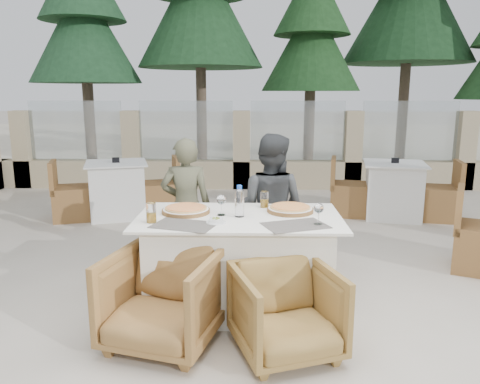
{
  "coord_description": "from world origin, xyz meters",
  "views": [
    {
      "loc": [
        0.17,
        -3.64,
        1.72
      ],
      "look_at": [
        0.08,
        0.21,
        0.9
      ],
      "focal_mm": 35.0,
      "sensor_mm": 36.0,
      "label": 1
    }
  ],
  "objects_px": {
    "beer_glass_right": "(264,199)",
    "diner_right": "(270,208)",
    "dining_table": "(239,262)",
    "pizza_left": "(186,210)",
    "wine_glass_corner": "(319,213)",
    "armchair_near_left": "(163,299)",
    "diner_left": "(186,207)",
    "olive_dish": "(216,220)",
    "bg_table_b": "(393,190)",
    "wine_glass_centre": "(221,204)",
    "beer_glass_left": "(151,213)",
    "pizza_right": "(290,209)",
    "water_bottle": "(239,201)",
    "bg_table_a": "(117,190)",
    "armchair_far_right": "(279,238)",
    "armchair_far_left": "(183,240)",
    "armchair_near_right": "(286,311)"
  },
  "relations": [
    {
      "from": "beer_glass_right",
      "to": "diner_right",
      "type": "relative_size",
      "value": 0.1
    },
    {
      "from": "dining_table",
      "to": "pizza_left",
      "type": "relative_size",
      "value": 4.13
    },
    {
      "from": "dining_table",
      "to": "wine_glass_corner",
      "type": "xyz_separation_m",
      "value": [
        0.59,
        -0.23,
        0.48
      ]
    },
    {
      "from": "dining_table",
      "to": "armchair_near_left",
      "type": "xyz_separation_m",
      "value": [
        -0.51,
        -0.57,
        -0.05
      ]
    },
    {
      "from": "dining_table",
      "to": "diner_left",
      "type": "distance_m",
      "value": 0.96
    },
    {
      "from": "olive_dish",
      "to": "diner_left",
      "type": "bearing_deg",
      "value": 110.43
    },
    {
      "from": "dining_table",
      "to": "bg_table_b",
      "type": "distance_m",
      "value": 3.55
    },
    {
      "from": "diner_right",
      "to": "olive_dish",
      "type": "bearing_deg",
      "value": 82.77
    },
    {
      "from": "wine_glass_centre",
      "to": "beer_glass_left",
      "type": "relative_size",
      "value": 1.24
    },
    {
      "from": "pizza_right",
      "to": "armchair_near_left",
      "type": "relative_size",
      "value": 0.51
    },
    {
      "from": "water_bottle",
      "to": "bg_table_a",
      "type": "height_order",
      "value": "water_bottle"
    },
    {
      "from": "olive_dish",
      "to": "wine_glass_corner",
      "type": "bearing_deg",
      "value": -2.15
    },
    {
      "from": "bg_table_a",
      "to": "olive_dish",
      "type": "bearing_deg",
      "value": -78.19
    },
    {
      "from": "beer_glass_left",
      "to": "bg_table_a",
      "type": "distance_m",
      "value": 3.26
    },
    {
      "from": "pizza_right",
      "to": "olive_dish",
      "type": "xyz_separation_m",
      "value": [
        -0.58,
        -0.35,
        -0.0
      ]
    },
    {
      "from": "wine_glass_centre",
      "to": "wine_glass_corner",
      "type": "height_order",
      "value": "same"
    },
    {
      "from": "wine_glass_corner",
      "to": "armchair_far_right",
      "type": "relative_size",
      "value": 0.3
    },
    {
      "from": "beer_glass_right",
      "to": "diner_left",
      "type": "bearing_deg",
      "value": 147.79
    },
    {
      "from": "beer_glass_left",
      "to": "water_bottle",
      "type": "bearing_deg",
      "value": 15.63
    },
    {
      "from": "wine_glass_centre",
      "to": "bg_table_b",
      "type": "relative_size",
      "value": 0.11
    },
    {
      "from": "pizza_left",
      "to": "water_bottle",
      "type": "xyz_separation_m",
      "value": [
        0.43,
        -0.11,
        0.1
      ]
    },
    {
      "from": "beer_glass_right",
      "to": "water_bottle",
      "type": "bearing_deg",
      "value": -123.61
    },
    {
      "from": "water_bottle",
      "to": "bg_table_a",
      "type": "relative_size",
      "value": 0.15
    },
    {
      "from": "olive_dish",
      "to": "armchair_near_left",
      "type": "height_order",
      "value": "olive_dish"
    },
    {
      "from": "water_bottle",
      "to": "armchair_far_right",
      "type": "relative_size",
      "value": 0.41
    },
    {
      "from": "beer_glass_right",
      "to": "diner_right",
      "type": "bearing_deg",
      "value": 79.35
    },
    {
      "from": "diner_right",
      "to": "armchair_far_left",
      "type": "bearing_deg",
      "value": 4.36
    },
    {
      "from": "beer_glass_left",
      "to": "diner_right",
      "type": "height_order",
      "value": "diner_right"
    },
    {
      "from": "pizza_right",
      "to": "diner_left",
      "type": "distance_m",
      "value": 1.12
    },
    {
      "from": "pizza_left",
      "to": "bg_table_b",
      "type": "bearing_deg",
      "value": 47.92
    },
    {
      "from": "pizza_right",
      "to": "armchair_far_left",
      "type": "bearing_deg",
      "value": 143.93
    },
    {
      "from": "armchair_far_right",
      "to": "armchair_near_right",
      "type": "relative_size",
      "value": 0.93
    },
    {
      "from": "wine_glass_centre",
      "to": "bg_table_b",
      "type": "height_order",
      "value": "wine_glass_centre"
    },
    {
      "from": "pizza_right",
      "to": "diner_right",
      "type": "xyz_separation_m",
      "value": [
        -0.14,
        0.47,
        -0.11
      ]
    },
    {
      "from": "beer_glass_left",
      "to": "armchair_far_right",
      "type": "relative_size",
      "value": 0.24
    },
    {
      "from": "wine_glass_corner",
      "to": "armchair_near_left",
      "type": "distance_m",
      "value": 1.27
    },
    {
      "from": "water_bottle",
      "to": "diner_right",
      "type": "height_order",
      "value": "diner_right"
    },
    {
      "from": "diner_right",
      "to": "bg_table_b",
      "type": "distance_m",
      "value": 2.91
    },
    {
      "from": "pizza_left",
      "to": "diner_right",
      "type": "xyz_separation_m",
      "value": [
        0.7,
        0.52,
        -0.11
      ]
    },
    {
      "from": "armchair_far_left",
      "to": "armchair_near_left",
      "type": "bearing_deg",
      "value": 90.83
    },
    {
      "from": "diner_left",
      "to": "olive_dish",
      "type": "bearing_deg",
      "value": 106.87
    },
    {
      "from": "diner_left",
      "to": "diner_right",
      "type": "distance_m",
      "value": 0.8
    },
    {
      "from": "bg_table_b",
      "to": "bg_table_a",
      "type": "bearing_deg",
      "value": -168.36
    },
    {
      "from": "olive_dish",
      "to": "water_bottle",
      "type": "bearing_deg",
      "value": 48.02
    },
    {
      "from": "water_bottle",
      "to": "armchair_near_left",
      "type": "xyz_separation_m",
      "value": [
        -0.51,
        -0.56,
        -0.56
      ]
    },
    {
      "from": "olive_dish",
      "to": "bg_table_b",
      "type": "distance_m",
      "value": 3.83
    },
    {
      "from": "beer_glass_left",
      "to": "diner_right",
      "type": "relative_size",
      "value": 0.11
    },
    {
      "from": "dining_table",
      "to": "beer_glass_right",
      "type": "height_order",
      "value": "beer_glass_right"
    },
    {
      "from": "pizza_right",
      "to": "bg_table_a",
      "type": "xyz_separation_m",
      "value": [
        -2.19,
        2.68,
        -0.41
      ]
    },
    {
      "from": "beer_glass_right",
      "to": "armchair_far_left",
      "type": "distance_m",
      "value": 1.12
    }
  ]
}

